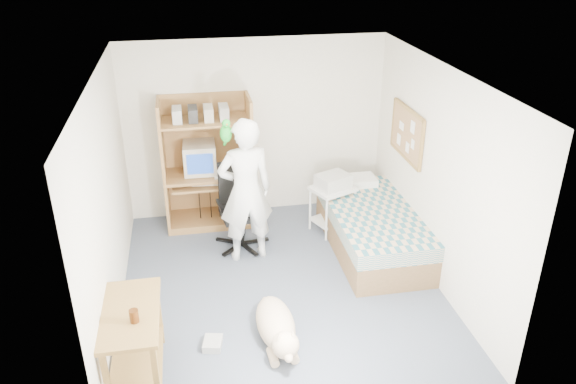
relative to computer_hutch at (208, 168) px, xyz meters
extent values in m
plane|color=#434D5B|center=(0.70, -1.74, -0.82)|extent=(4.00, 4.00, 0.00)
cube|color=silver|center=(0.70, 0.26, 0.43)|extent=(3.60, 0.02, 2.50)
cube|color=silver|center=(2.50, -1.74, 0.43)|extent=(0.02, 4.00, 2.50)
cube|color=silver|center=(-1.10, -1.74, 0.43)|extent=(0.02, 4.00, 2.50)
cube|color=white|center=(0.70, -1.74, 1.68)|extent=(3.60, 4.00, 0.02)
cube|color=brown|center=(-0.58, -0.04, 0.08)|extent=(0.04, 0.60, 1.80)
cube|color=brown|center=(0.58, -0.04, 0.08)|extent=(0.04, 0.60, 1.80)
cube|color=brown|center=(0.00, 0.25, 0.08)|extent=(1.20, 0.02, 1.80)
cube|color=brown|center=(0.00, -0.04, -0.08)|extent=(1.12, 0.60, 0.04)
cube|color=brown|center=(0.00, -0.12, -0.18)|extent=(1.00, 0.50, 0.03)
cube|color=brown|center=(0.00, -0.04, 0.68)|extent=(1.12, 0.55, 0.03)
cube|color=brown|center=(0.00, -0.04, -0.77)|extent=(1.12, 0.60, 0.10)
cube|color=brown|center=(2.00, -1.14, -0.64)|extent=(1.00, 2.00, 0.36)
cube|color=#2D6B7A|center=(2.00, -1.14, -0.36)|extent=(1.02, 2.02, 0.20)
cube|color=white|center=(2.00, -0.34, -0.22)|extent=(0.55, 0.35, 0.12)
cube|color=olive|center=(-0.85, -2.94, -0.09)|extent=(0.50, 1.00, 0.04)
cube|color=olive|center=(-0.65, -3.39, -0.47)|extent=(0.05, 0.05, 0.70)
cube|color=olive|center=(-1.05, -2.49, -0.47)|extent=(0.05, 0.05, 0.70)
cube|color=olive|center=(-0.65, -2.49, -0.47)|extent=(0.05, 0.05, 0.70)
cube|color=olive|center=(-0.85, -2.94, -0.62)|extent=(0.46, 0.92, 0.03)
cube|color=#946542|center=(2.48, -0.84, 0.63)|extent=(0.03, 0.90, 0.60)
cube|color=olive|center=(2.47, -0.84, 0.94)|extent=(0.04, 0.94, 0.04)
cube|color=olive|center=(2.47, -0.84, 0.32)|extent=(0.04, 0.94, 0.04)
cylinder|color=black|center=(0.35, -0.77, -0.78)|extent=(0.62, 0.62, 0.06)
cylinder|color=black|center=(0.35, -0.77, -0.58)|extent=(0.06, 0.06, 0.41)
cube|color=black|center=(0.35, -0.77, -0.33)|extent=(0.54, 0.54, 0.08)
cube|color=black|center=(0.32, -0.54, 0.01)|extent=(0.44, 0.12, 0.57)
cube|color=black|center=(0.09, -0.81, -0.18)|extent=(0.08, 0.31, 0.04)
cube|color=black|center=(0.61, -0.74, -0.18)|extent=(0.08, 0.31, 0.04)
imported|color=white|center=(0.40, -1.02, 0.10)|extent=(0.72, 0.52, 1.83)
ellipsoid|color=#128016|center=(0.20, -1.00, 0.84)|extent=(0.13, 0.13, 0.22)
sphere|color=#128016|center=(0.20, -1.05, 0.97)|extent=(0.09, 0.09, 0.09)
cone|color=#DE4413|center=(0.21, -1.09, 0.97)|extent=(0.04, 0.05, 0.04)
cylinder|color=#128016|center=(0.19, -0.95, 0.71)|extent=(0.05, 0.15, 0.13)
ellipsoid|color=beige|center=(0.49, -2.62, -0.64)|extent=(0.42, 0.81, 0.36)
sphere|color=beige|center=(0.52, -3.06, -0.56)|extent=(0.26, 0.26, 0.26)
cone|color=beige|center=(0.45, -3.09, -0.43)|extent=(0.08, 0.08, 0.10)
cone|color=beige|center=(0.58, -3.08, -0.43)|extent=(0.08, 0.08, 0.10)
ellipsoid|color=beige|center=(0.52, -3.17, -0.60)|extent=(0.10, 0.15, 0.09)
cylinder|color=beige|center=(0.47, -2.20, -0.71)|extent=(0.08, 0.25, 0.13)
cube|color=white|center=(1.62, -0.56, -0.19)|extent=(0.67, 0.61, 0.04)
cube|color=white|center=(1.62, -0.56, -0.66)|extent=(0.61, 0.55, 0.03)
cylinder|color=white|center=(1.38, -0.74, -0.51)|extent=(0.03, 0.03, 0.63)
cylinder|color=white|center=(1.86, -0.74, -0.51)|extent=(0.03, 0.03, 0.63)
cylinder|color=white|center=(1.38, -0.38, -0.51)|extent=(0.03, 0.03, 0.63)
cylinder|color=white|center=(1.86, -0.38, -0.51)|extent=(0.03, 0.03, 0.63)
cube|color=#B8B9B3|center=(1.62, -0.56, -0.08)|extent=(0.51, 0.46, 0.18)
cube|color=beige|center=(-0.10, 0.01, 0.15)|extent=(0.44, 0.46, 0.41)
cube|color=navy|center=(-0.11, -0.21, 0.15)|extent=(0.34, 0.02, 0.28)
cube|color=beige|center=(0.00, -0.16, -0.15)|extent=(0.47, 0.21, 0.03)
cylinder|color=gold|center=(0.31, -0.09, 0.00)|extent=(0.08, 0.08, 0.12)
cylinder|color=#42200A|center=(-0.80, -3.09, -0.01)|extent=(0.08, 0.08, 0.12)
cube|color=#A5A6A1|center=(-0.15, -2.65, -0.78)|extent=(0.22, 0.25, 0.08)
camera|label=1|loc=(-0.21, -7.11, 3.02)|focal=35.00mm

